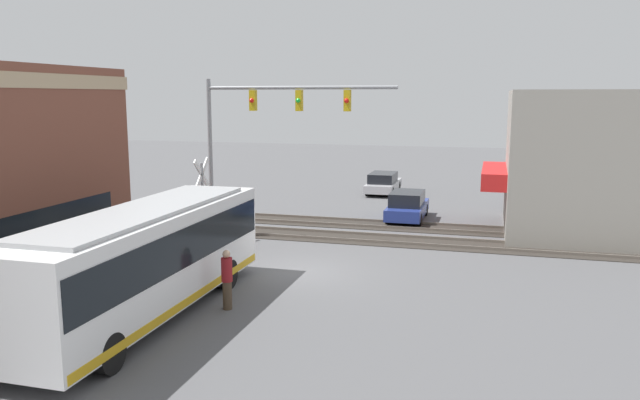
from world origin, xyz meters
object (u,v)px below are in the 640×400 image
at_px(city_bus, 146,258).
at_px(parked_car_blue, 407,207).
at_px(crossing_signal, 202,193).
at_px(pedestrian_near_bus, 227,279).
at_px(parked_car_silver, 383,184).

bearing_deg(city_bus, parked_car_blue, -17.92).
distance_m(crossing_signal, pedestrian_near_bus, 9.00).
xyz_separation_m(parked_car_silver, pedestrian_near_bus, (-24.18, 0.64, 0.30)).
bearing_deg(crossing_signal, parked_car_blue, -45.82).
bearing_deg(parked_car_blue, pedestrian_near_bus, 167.43).
bearing_deg(pedestrian_near_bus, parked_car_blue, -12.57).
bearing_deg(crossing_signal, pedestrian_near_bus, -149.33).
relative_size(city_bus, parked_car_silver, 2.26).
distance_m(crossing_signal, parked_car_silver, 17.39).
relative_size(parked_car_blue, pedestrian_near_bus, 2.43).
bearing_deg(city_bus, pedestrian_near_bus, -56.73).
xyz_separation_m(city_bus, crossing_signal, (8.95, 2.58, 0.49)).
bearing_deg(pedestrian_near_bus, parked_car_silver, -1.50).
relative_size(parked_car_blue, parked_car_silver, 0.94).
height_order(city_bus, parked_car_blue, city_bus).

